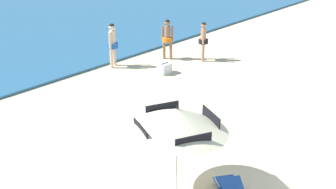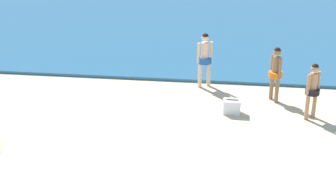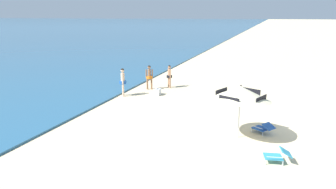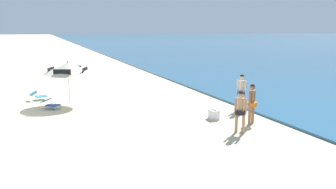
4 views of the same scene
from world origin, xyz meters
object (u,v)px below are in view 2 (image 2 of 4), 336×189
(person_standing_near_shore, at_px, (313,87))
(person_wading_in, at_px, (205,56))
(cooler_box, at_px, (232,107))
(person_standing_beside, at_px, (276,70))

(person_standing_near_shore, distance_m, person_wading_in, 3.67)
(person_wading_in, bearing_deg, cooler_box, -65.13)
(person_standing_beside, distance_m, person_wading_in, 2.32)
(person_standing_beside, relative_size, cooler_box, 3.33)
(person_standing_near_shore, height_order, person_wading_in, person_wading_in)
(person_standing_near_shore, distance_m, person_standing_beside, 1.46)
(person_standing_near_shore, bearing_deg, person_standing_beside, 128.96)
(person_wading_in, bearing_deg, person_standing_beside, -22.76)
(person_standing_near_shore, distance_m, cooler_box, 2.26)
(person_wading_in, xyz_separation_m, cooler_box, (0.91, -1.97, -0.82))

